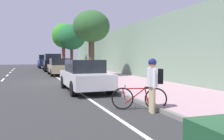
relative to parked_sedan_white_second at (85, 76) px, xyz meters
The scene contains 14 objects.
ground 4.85m from the parked_sedan_white_second, 103.30° to the left, with size 75.51×75.51×0.00m, color #313131.
sidewalk 5.79m from the parked_sedan_white_second, 54.11° to the left, with size 4.34×47.19×0.13m, color #B68F98.
curb_edge 4.84m from the parked_sedan_white_second, 76.44° to the left, with size 0.16×47.19×0.13m, color gray.
lane_stripe_bike_edge 4.73m from the parked_sedan_white_second, 94.25° to the left, with size 0.12×47.19×0.01m, color white.
building_facade 7.57m from the parked_sedan_white_second, 38.83° to the left, with size 0.50×47.19×4.36m, color gray.
parked_sedan_white_second is the anchor object (origin of this frame).
parked_sedan_tan_mid 10.26m from the parked_sedan_white_second, 89.11° to the left, with size 1.84×4.40×1.52m.
parked_suv_black_far 16.58m from the parked_sedan_white_second, 89.37° to the left, with size 2.04×4.73×1.99m.
parked_pickup_dark_blue_farthest 24.39m from the parked_sedan_white_second, 89.99° to the left, with size 2.06×5.32×1.95m.
bicycle_at_curb 4.60m from the parked_sedan_white_second, 81.73° to the right, with size 1.60×0.77×0.75m.
cyclist_with_backpack 5.07m from the parked_sedan_white_second, 79.94° to the right, with size 0.48×0.60×1.62m.
street_tree_near_cyclist 7.91m from the parked_sedan_white_second, 72.05° to the left, with size 2.90×2.90×5.18m.
street_tree_mid_block 15.87m from the parked_sedan_white_second, 81.79° to the left, with size 3.14×3.14×5.19m.
street_tree_far_end 21.88m from the parked_sedan_white_second, 84.08° to the left, with size 3.08×3.08×6.09m.
Camera 1 is at (-1.54, -15.65, 1.66)m, focal length 37.26 mm.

